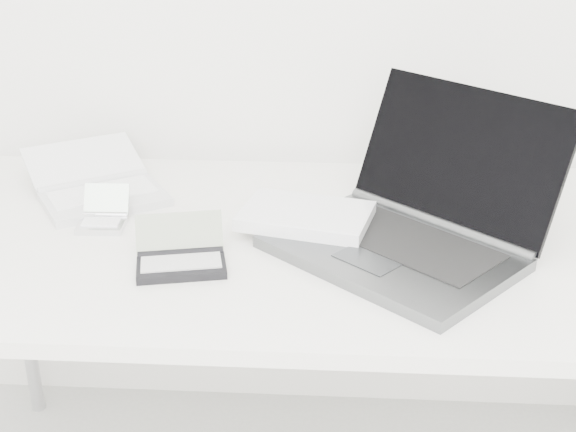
# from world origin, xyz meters

# --- Properties ---
(desk) EXTENTS (1.60, 0.80, 0.73)m
(desk) POSITION_xyz_m (0.00, 1.55, 0.68)
(desk) COLOR white
(desk) RESTS_ON ground
(laptop_large) EXTENTS (0.63, 0.59, 0.27)m
(laptop_large) POSITION_xyz_m (0.17, 1.52, 0.78)
(laptop_large) COLOR #57595C
(laptop_large) RESTS_ON desk
(netbook_open_white) EXTENTS (0.38, 0.40, 0.07)m
(netbook_open_white) POSITION_xyz_m (-0.46, 1.72, 0.75)
(netbook_open_white) COLOR silver
(netbook_open_white) RESTS_ON desk
(pda_silver) EXTENTS (0.09, 0.11, 0.07)m
(pda_silver) POSITION_xyz_m (-0.41, 1.58, 0.75)
(pda_silver) COLOR silver
(pda_silver) RESTS_ON desk
(palmtop_charcoal) EXTENTS (0.18, 0.15, 0.08)m
(palmtop_charcoal) POSITION_xyz_m (-0.22, 1.41, 0.75)
(palmtop_charcoal) COLOR black
(palmtop_charcoal) RESTS_ON desk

